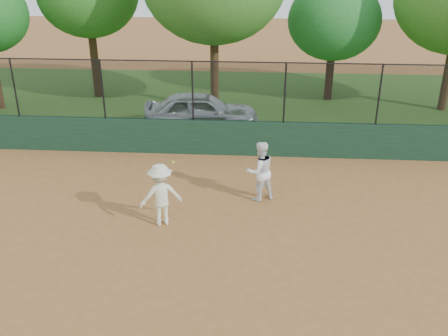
# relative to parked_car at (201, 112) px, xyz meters

# --- Properties ---
(ground) EXTENTS (80.00, 80.00, 0.00)m
(ground) POSITION_rel_parked_car_xyz_m (0.51, -8.37, -0.74)
(ground) COLOR #9C6132
(ground) RESTS_ON ground
(back_wall) EXTENTS (26.00, 0.20, 1.20)m
(back_wall) POSITION_rel_parked_car_xyz_m (0.51, -2.37, -0.14)
(back_wall) COLOR #1A3925
(back_wall) RESTS_ON ground
(grass_strip) EXTENTS (36.00, 12.00, 0.01)m
(grass_strip) POSITION_rel_parked_car_xyz_m (0.51, 3.63, -0.74)
(grass_strip) COLOR #284F18
(grass_strip) RESTS_ON ground
(parked_car) EXTENTS (4.49, 2.16, 1.48)m
(parked_car) POSITION_rel_parked_car_xyz_m (0.00, 0.00, 0.00)
(parked_car) COLOR silver
(parked_car) RESTS_ON ground
(player_second) EXTENTS (1.04, 0.97, 1.72)m
(player_second) POSITION_rel_parked_car_xyz_m (2.26, -5.56, 0.12)
(player_second) COLOR white
(player_second) RESTS_ON ground
(player_main) EXTENTS (1.23, 0.97, 1.96)m
(player_main) POSITION_rel_parked_car_xyz_m (-0.22, -7.11, 0.09)
(player_main) COLOR beige
(player_main) RESTS_ON ground
(fence_assembly) EXTENTS (26.00, 0.06, 2.00)m
(fence_assembly) POSITION_rel_parked_car_xyz_m (0.48, -2.37, 1.50)
(fence_assembly) COLOR black
(fence_assembly) RESTS_ON back_wall
(tree_3) EXTENTS (4.04, 3.68, 5.30)m
(tree_3) POSITION_rel_parked_car_xyz_m (5.36, 4.58, 2.80)
(tree_3) COLOR #3E2414
(tree_3) RESTS_ON ground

